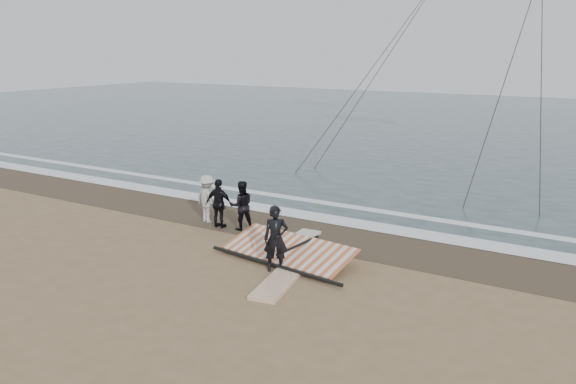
{
  "coord_description": "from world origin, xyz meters",
  "views": [
    {
      "loc": [
        7.48,
        -9.96,
        5.47
      ],
      "look_at": [
        -0.09,
        3.0,
        1.6
      ],
      "focal_mm": 35.0,
      "sensor_mm": 36.0,
      "label": 1
    }
  ],
  "objects_px": {
    "man_main": "(276,239)",
    "sail_rig": "(289,250)",
    "board_white": "(280,280)",
    "board_cream": "(294,242)"
  },
  "relations": [
    {
      "from": "man_main",
      "to": "board_white",
      "type": "distance_m",
      "value": 1.1
    },
    {
      "from": "man_main",
      "to": "sail_rig",
      "type": "xyz_separation_m",
      "value": [
        -0.17,
        0.96,
        -0.65
      ]
    },
    {
      "from": "board_cream",
      "to": "sail_rig",
      "type": "relative_size",
      "value": 0.56
    },
    {
      "from": "board_cream",
      "to": "sail_rig",
      "type": "height_order",
      "value": "sail_rig"
    },
    {
      "from": "board_white",
      "to": "man_main",
      "type": "bearing_deg",
      "value": 119.58
    },
    {
      "from": "sail_rig",
      "to": "man_main",
      "type": "bearing_deg",
      "value": -79.64
    },
    {
      "from": "board_white",
      "to": "sail_rig",
      "type": "xyz_separation_m",
      "value": [
        -0.66,
        1.55,
        0.15
      ]
    },
    {
      "from": "board_cream",
      "to": "man_main",
      "type": "bearing_deg",
      "value": -76.06
    },
    {
      "from": "man_main",
      "to": "board_cream",
      "type": "distance_m",
      "value": 2.16
    },
    {
      "from": "board_white",
      "to": "sail_rig",
      "type": "height_order",
      "value": "sail_rig"
    }
  ]
}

